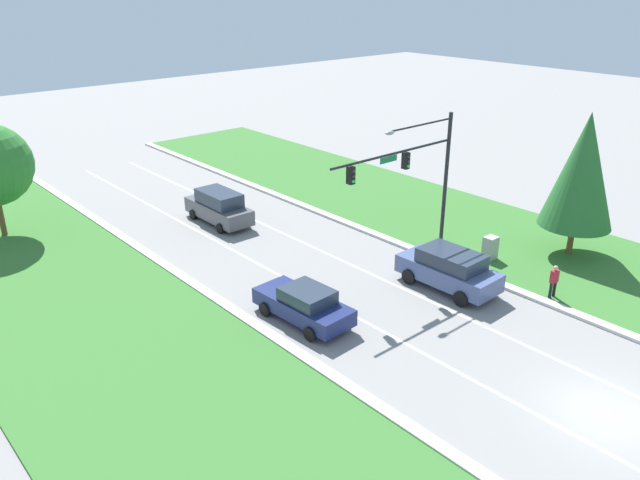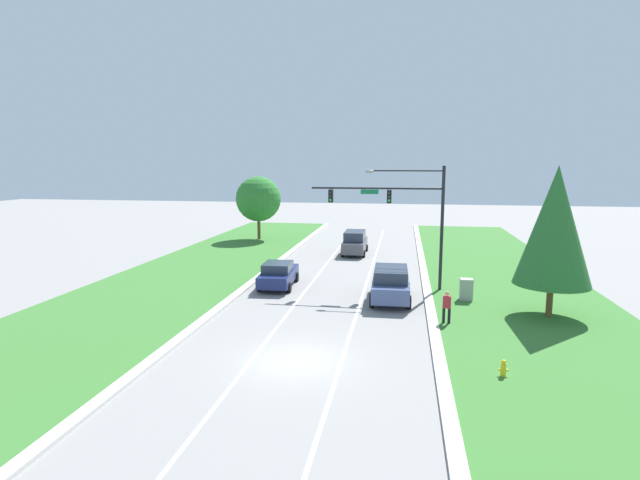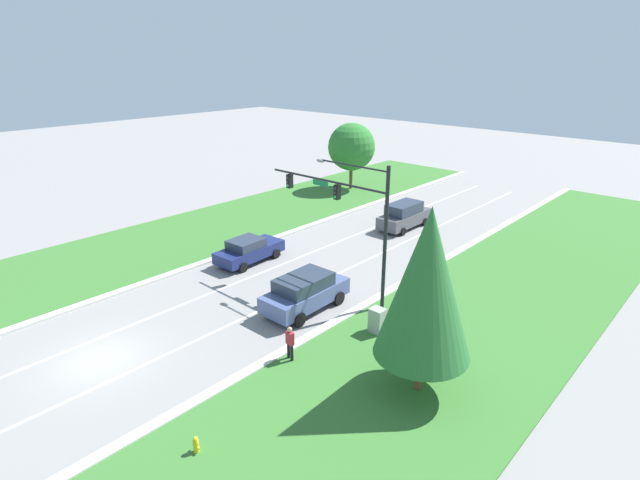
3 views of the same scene
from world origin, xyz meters
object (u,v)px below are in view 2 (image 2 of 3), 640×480
(graphite_suv, at_px, (355,242))
(slate_blue_suv, at_px, (391,283))
(oak_near_left_tree, at_px, (258,199))
(conifer_near_right_tree, at_px, (555,226))
(utility_cabinet, at_px, (466,290))
(fire_hydrant, at_px, (503,369))
(traffic_signal_mast, at_px, (403,207))
(navy_sedan, at_px, (278,274))
(pedestrian, at_px, (447,306))

(graphite_suv, distance_m, slate_blue_suv, 15.11)
(slate_blue_suv, xyz_separation_m, oak_near_left_tree, (-14.09, 21.18, 3.21))
(graphite_suv, relative_size, slate_blue_suv, 1.00)
(conifer_near_right_tree, xyz_separation_m, oak_near_left_tree, (-22.19, 23.02, -0.51))
(utility_cabinet, height_order, fire_hydrant, utility_cabinet)
(graphite_suv, xyz_separation_m, oak_near_left_tree, (-10.58, 6.48, 3.21))
(graphite_suv, bearing_deg, oak_near_left_tree, 148.68)
(slate_blue_suv, xyz_separation_m, utility_cabinet, (4.27, 0.59, -0.36))
(traffic_signal_mast, xyz_separation_m, navy_sedan, (-7.79, -0.63, -4.35))
(traffic_signal_mast, relative_size, slate_blue_suv, 1.63)
(utility_cabinet, relative_size, pedestrian, 0.78)
(pedestrian, distance_m, fire_hydrant, 6.22)
(conifer_near_right_tree, distance_m, oak_near_left_tree, 31.98)
(traffic_signal_mast, bearing_deg, slate_blue_suv, -101.75)
(pedestrian, bearing_deg, oak_near_left_tree, -45.51)
(fire_hydrant, xyz_separation_m, oak_near_left_tree, (-18.48, 31.04, 3.89))
(graphite_suv, relative_size, navy_sedan, 1.04)
(slate_blue_suv, height_order, utility_cabinet, slate_blue_suv)
(graphite_suv, bearing_deg, utility_cabinet, -60.98)
(utility_cabinet, distance_m, oak_near_left_tree, 27.81)
(slate_blue_suv, relative_size, fire_hydrant, 7.16)
(traffic_signal_mast, bearing_deg, pedestrian, -71.58)
(traffic_signal_mast, distance_m, navy_sedan, 8.94)
(graphite_suv, xyz_separation_m, conifer_near_right_tree, (11.61, -16.55, 3.72))
(utility_cabinet, bearing_deg, fire_hydrant, -89.32)
(navy_sedan, bearing_deg, utility_cabinet, -11.14)
(utility_cabinet, xyz_separation_m, pedestrian, (-1.45, -4.46, 0.28))
(oak_near_left_tree, bearing_deg, fire_hydrant, -59.23)
(navy_sedan, bearing_deg, traffic_signal_mast, 1.50)
(traffic_signal_mast, height_order, pedestrian, traffic_signal_mast)
(conifer_near_right_tree, bearing_deg, oak_near_left_tree, 133.94)
(pedestrian, bearing_deg, navy_sedan, -20.74)
(traffic_signal_mast, height_order, fire_hydrant, traffic_signal_mast)
(utility_cabinet, bearing_deg, graphite_suv, 118.86)
(navy_sedan, bearing_deg, conifer_near_right_tree, -17.97)
(utility_cabinet, relative_size, fire_hydrant, 1.89)
(slate_blue_suv, bearing_deg, oak_near_left_tree, 122.53)
(navy_sedan, height_order, conifer_near_right_tree, conifer_near_right_tree)
(oak_near_left_tree, bearing_deg, conifer_near_right_tree, -46.06)
(navy_sedan, xyz_separation_m, conifer_near_right_tree, (15.30, -4.05, 3.93))
(utility_cabinet, xyz_separation_m, fire_hydrant, (0.12, -10.45, -0.32))
(utility_cabinet, bearing_deg, pedestrian, -108.00)
(oak_near_left_tree, bearing_deg, graphite_suv, -31.48)
(traffic_signal_mast, relative_size, oak_near_left_tree, 1.25)
(oak_near_left_tree, bearing_deg, traffic_signal_mast, -51.34)
(navy_sedan, relative_size, fire_hydrant, 6.85)
(utility_cabinet, distance_m, fire_hydrant, 10.46)
(navy_sedan, xyz_separation_m, utility_cabinet, (11.47, -1.61, -0.15))
(slate_blue_suv, height_order, fire_hydrant, slate_blue_suv)
(graphite_suv, xyz_separation_m, utility_cabinet, (7.78, -14.11, -0.36))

